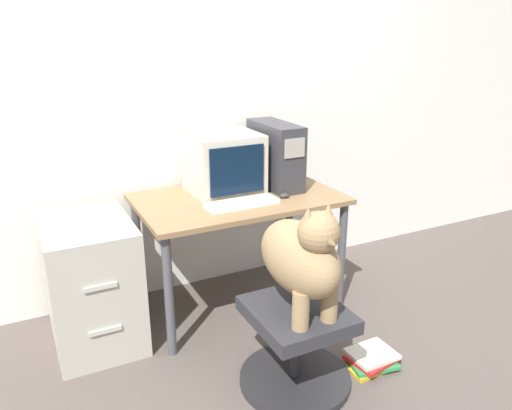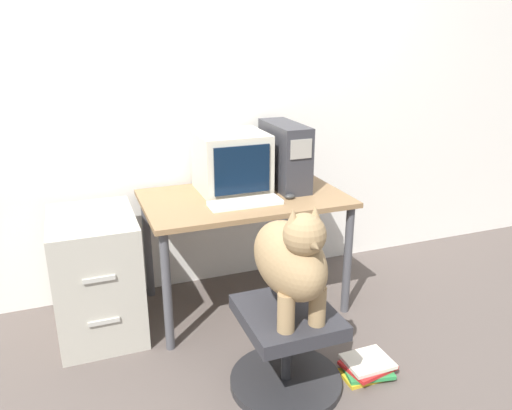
# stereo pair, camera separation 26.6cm
# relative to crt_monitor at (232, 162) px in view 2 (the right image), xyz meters

# --- Properties ---
(ground_plane) EXTENTS (12.00, 12.00, 0.00)m
(ground_plane) POSITION_rel_crt_monitor_xyz_m (0.03, -0.50, -0.91)
(ground_plane) COLOR #564C47
(wall_back) EXTENTS (8.00, 0.05, 2.60)m
(wall_back) POSITION_rel_crt_monitor_xyz_m (0.03, 0.30, 0.39)
(wall_back) COLOR white
(wall_back) RESTS_ON ground_plane
(desk) EXTENTS (1.21, 0.74, 0.73)m
(desk) POSITION_rel_crt_monitor_xyz_m (0.03, -0.13, -0.27)
(desk) COLOR olive
(desk) RESTS_ON ground_plane
(crt_monitor) EXTENTS (0.41, 0.40, 0.36)m
(crt_monitor) POSITION_rel_crt_monitor_xyz_m (0.00, 0.00, 0.00)
(crt_monitor) COLOR beige
(crt_monitor) RESTS_ON desk
(pc_tower) EXTENTS (0.18, 0.47, 0.40)m
(pc_tower) POSITION_rel_crt_monitor_xyz_m (0.34, -0.04, 0.02)
(pc_tower) COLOR #333338
(pc_tower) RESTS_ON desk
(keyboard) EXTENTS (0.42, 0.14, 0.03)m
(keyboard) POSITION_rel_crt_monitor_xyz_m (-0.02, -0.29, -0.17)
(keyboard) COLOR silver
(keyboard) RESTS_ON desk
(computer_mouse) EXTENTS (0.06, 0.05, 0.03)m
(computer_mouse) POSITION_rel_crt_monitor_xyz_m (0.27, -0.28, -0.17)
(computer_mouse) COLOR #333333
(computer_mouse) RESTS_ON desk
(office_chair) EXTENTS (0.56, 0.56, 0.42)m
(office_chair) POSITION_rel_crt_monitor_xyz_m (-0.04, -0.96, -0.69)
(office_chair) COLOR #262628
(office_chair) RESTS_ON ground_plane
(dog) EXTENTS (0.28, 0.54, 0.57)m
(dog) POSITION_rel_crt_monitor_xyz_m (-0.04, -0.99, -0.20)
(dog) COLOR #9E7F56
(dog) RESTS_ON office_chair
(filing_cabinet) EXTENTS (0.46, 0.62, 0.71)m
(filing_cabinet) POSITION_rel_crt_monitor_xyz_m (-0.86, -0.13, -0.56)
(filing_cabinet) COLOR #B7B2A3
(filing_cabinet) RESTS_ON ground_plane
(book_stack_floor) EXTENTS (0.28, 0.24, 0.08)m
(book_stack_floor) POSITION_rel_crt_monitor_xyz_m (0.38, -1.03, -0.87)
(book_stack_floor) COLOR gold
(book_stack_floor) RESTS_ON ground_plane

